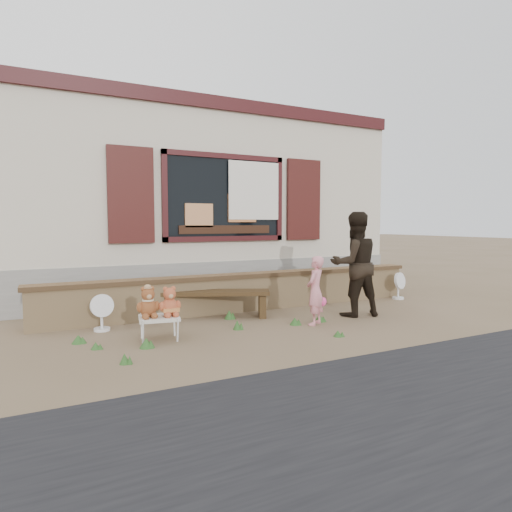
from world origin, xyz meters
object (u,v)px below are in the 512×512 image
folding_chair (159,319)px  teddy_bear_left (148,301)px  adult (355,264)px  teddy_bear_right (170,301)px  child (315,290)px  bench (216,298)px

folding_chair → teddy_bear_left: (-0.14, 0.02, 0.24)m
adult → teddy_bear_right: bearing=11.8°
teddy_bear_left → teddy_bear_right: (0.28, -0.04, -0.01)m
child → adult: adult is taller
folding_chair → child: child is taller
folding_chair → child: size_ratio=0.55×
teddy_bear_left → adult: 3.46m
bench → teddy_bear_left: (-1.30, -0.91, 0.20)m
teddy_bear_right → adult: (3.16, 0.07, 0.35)m
teddy_bear_right → adult: 3.18m
teddy_bear_right → folding_chair: bearing=-180.0°
teddy_bear_left → adult: (3.44, 0.03, 0.34)m
folding_chair → teddy_bear_right: size_ratio=1.44×
teddy_bear_left → adult: adult is taller
teddy_bear_right → child: child is taller
bench → teddy_bear_left: 1.61m
bench → adult: 2.38m
child → folding_chair: bearing=-40.1°
folding_chair → teddy_bear_left: size_ratio=1.40×
teddy_bear_right → bench: bearing=51.9°
bench → adult: (2.13, -0.89, 0.54)m
folding_chair → child: 2.37m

